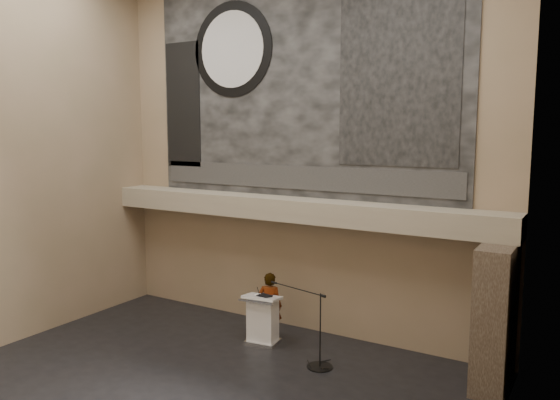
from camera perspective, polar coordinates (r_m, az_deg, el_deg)
The scene contains 19 objects.
floor at distance 10.63m, azimuth -9.47°, elevation -19.38°, with size 10.00×10.00×0.00m, color black.
wall_back at distance 12.80m, azimuth 1.85°, elevation 5.07°, with size 10.00×0.02×8.50m, color #857355.
wall_left at distance 13.33m, azimuth -26.51°, elevation 4.39°, with size 0.02×8.00×8.50m, color #857355.
wall_right at distance 7.29m, azimuth 21.22°, elevation 2.75°, with size 0.02×8.00×8.50m, color #857355.
soffit at distance 12.57m, azimuth 0.94°, elevation -0.93°, with size 10.00×0.80×0.50m, color gray.
sprinkler_left at distance 13.44m, azimuth -5.08°, elevation -1.62°, with size 0.04×0.04×0.06m, color #B2893D.
sprinkler_right at distance 11.75m, azimuth 8.87°, elevation -2.99°, with size 0.04×0.04×0.06m, color #B2893D.
banner at distance 12.79m, azimuth 1.82°, elevation 11.56°, with size 8.00×0.05×5.00m, color black.
banner_text_strip at distance 12.78m, azimuth 1.69°, elevation 2.37°, with size 7.76×0.02×0.55m, color #2C2C2C.
banner_clock_rim at distance 13.83m, azimuth -5.02°, elevation 15.40°, with size 2.30×2.30×0.02m, color black.
banner_clock_face at distance 13.81m, azimuth -5.07°, elevation 15.41°, with size 1.84×1.84×0.02m, color silver.
banner_building_print at distance 11.78m, azimuth 12.20°, elevation 12.24°, with size 2.60×0.02×3.60m, color black.
banner_brick_print at distance 14.71m, azimuth -10.08°, elevation 9.75°, with size 1.10×0.02×3.20m, color black.
stone_pier at distance 10.98m, azimuth 21.56°, elevation -11.29°, with size 0.60×1.40×2.70m, color #3E3126.
lectern at distance 12.48m, azimuth -1.82°, elevation -12.37°, with size 0.85×0.65×1.14m.
binder at distance 12.22m, azimuth -1.64°, elevation -10.00°, with size 0.29×0.23×0.04m, color black.
papers at distance 12.34m, azimuth -2.28°, elevation -9.91°, with size 0.19×0.26×0.01m, color white.
speaker_person at distance 12.66m, azimuth -1.07°, elevation -10.99°, with size 0.57×0.37×1.55m, color silver.
mic_stand at distance 11.48m, azimuth 3.98°, elevation -15.85°, with size 1.60×0.58×1.54m.
Camera 1 is at (6.24, -7.16, 4.78)m, focal length 35.00 mm.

